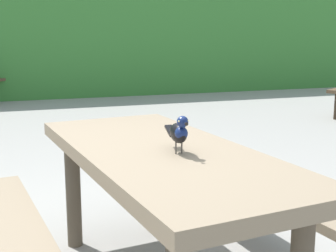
% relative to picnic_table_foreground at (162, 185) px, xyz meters
% --- Properties ---
extents(hedge_wall, '(28.00, 2.33, 2.39)m').
position_rel_picnic_table_foreground_xyz_m(hedge_wall, '(-0.29, 8.47, 0.64)').
color(hedge_wall, '#387A33').
rests_on(hedge_wall, ground).
extents(picnic_table_foreground, '(1.88, 1.91, 0.74)m').
position_rel_picnic_table_foreground_xyz_m(picnic_table_foreground, '(0.00, 0.00, 0.00)').
color(picnic_table_foreground, '#84725B').
rests_on(picnic_table_foreground, ground).
extents(bird_grackle, '(0.08, 0.29, 0.18)m').
position_rel_picnic_table_foreground_xyz_m(bird_grackle, '(0.04, -0.13, 0.29)').
color(bird_grackle, black).
rests_on(bird_grackle, picnic_table_foreground).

